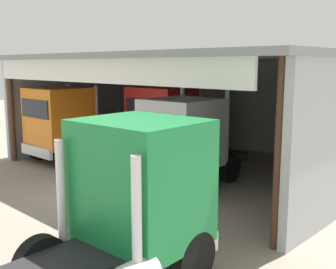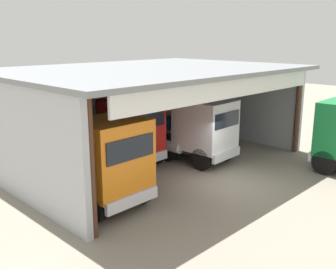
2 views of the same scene
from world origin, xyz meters
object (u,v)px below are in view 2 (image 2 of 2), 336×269
(truck_white_center_right_bay, at_px, (202,130))
(tool_cart, at_px, (177,123))
(truck_orange_center_left_bay, at_px, (105,161))
(truck_red_right_bay, at_px, (127,131))
(oil_drum, at_px, (167,123))

(truck_white_center_right_bay, xyz_separation_m, tool_cart, (4.48, 6.00, -1.24))
(truck_orange_center_left_bay, bearing_deg, truck_red_right_bay, -140.65)
(truck_orange_center_left_bay, relative_size, truck_white_center_right_bay, 0.98)
(truck_orange_center_left_bay, relative_size, oil_drum, 5.28)
(truck_white_center_right_bay, bearing_deg, tool_cart, -129.25)
(truck_red_right_bay, xyz_separation_m, tool_cart, (7.60, 3.82, -1.32))
(oil_drum, bearing_deg, truck_orange_center_left_bay, -145.46)
(tool_cart, bearing_deg, truck_red_right_bay, -153.30)
(truck_white_center_right_bay, height_order, tool_cart, truck_white_center_right_bay)
(oil_drum, bearing_deg, tool_cart, -53.37)
(oil_drum, bearing_deg, truck_white_center_right_bay, -121.98)
(truck_white_center_right_bay, bearing_deg, truck_red_right_bay, -37.49)
(truck_red_right_bay, height_order, truck_white_center_right_bay, truck_white_center_right_bay)
(truck_orange_center_left_bay, height_order, truck_white_center_right_bay, truck_white_center_right_bay)
(truck_orange_center_left_bay, relative_size, truck_red_right_bay, 0.94)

